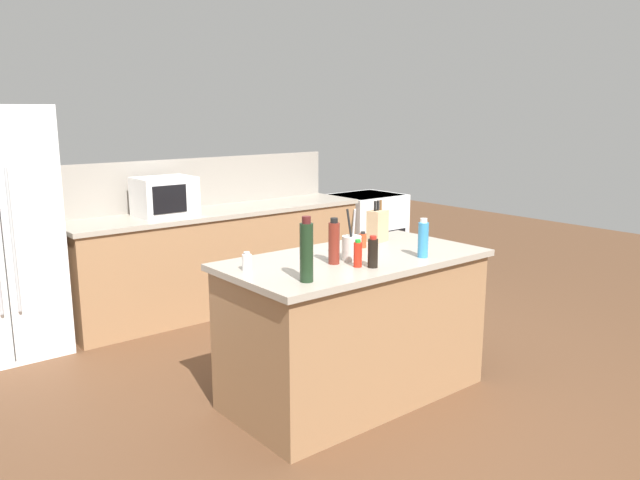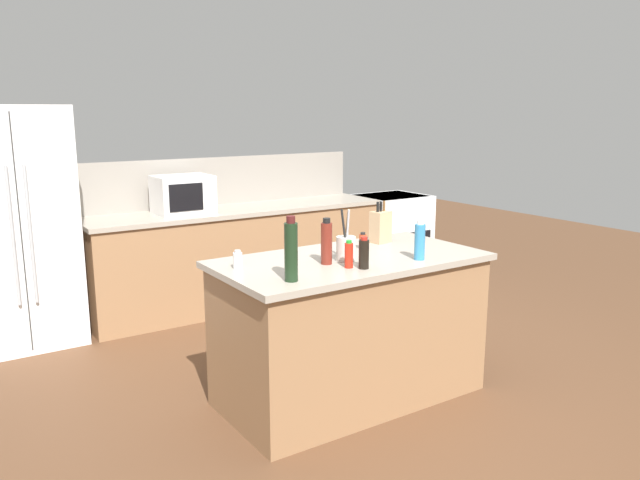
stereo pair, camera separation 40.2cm
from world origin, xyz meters
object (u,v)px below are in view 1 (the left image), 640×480
Objects in this scene: vinegar_bottle at (334,242)px; knife_block at (377,225)px; spice_jar_paprika at (363,240)px; dish_soap_bottle at (423,239)px; wine_bottle at (306,251)px; soy_sauce_bottle at (373,253)px; hot_sauce_bottle at (358,254)px; salt_shaker at (247,262)px; utensil_crock at (352,247)px; range_oven at (365,234)px; microwave at (165,196)px.

knife_block is at bearing 24.70° from vinegar_bottle.
spice_jar_paprika is 0.46m from dish_soap_bottle.
wine_bottle reaches higher than dish_soap_bottle.
hot_sauce_bottle is at bearing 133.96° from soy_sauce_bottle.
salt_shaker is at bearing 148.39° from hot_sauce_bottle.
wine_bottle is 0.92m from dish_soap_bottle.
hot_sauce_bottle is at bearing -120.29° from utensil_crock.
utensil_crock is at bearing 149.77° from dish_soap_bottle.
spice_jar_paprika is 0.53m from hot_sauce_bottle.
microwave is at bearing 180.00° from range_oven.
salt_shaker is at bearing 146.67° from soy_sauce_bottle.
microwave is 2.98× the size of hot_sauce_bottle.
hot_sauce_bottle is at bearing -88.16° from microwave.
spice_jar_paprika is (0.81, 0.43, -0.12)m from wine_bottle.
soy_sauce_bottle is at bearing -60.69° from vinegar_bottle.
wine_bottle is at bearing 179.12° from dish_soap_bottle.
range_oven is 3.71× the size of dish_soap_bottle.
vinegar_bottle is (0.02, -2.26, -0.04)m from microwave.
spice_jar_paprika is at bearing -77.26° from microwave.
knife_block reaches higher than spice_jar_paprika.
range_oven is at bearing 39.09° from knife_block.
microwave is 2.12m from salt_shaker.
microwave is 2.09m from spice_jar_paprika.
range_oven is 2.67m from knife_block.
dish_soap_bottle is (0.56, -2.48, -0.05)m from microwave.
hot_sauce_bottle reaches higher than salt_shaker.
range_oven is at bearing 43.33° from vinegar_bottle.
range_oven is 3.34m from vinegar_bottle.
hot_sauce_bottle is at bearing -134.14° from range_oven.
vinegar_bottle is at bearing -21.18° from salt_shaker.
wine_bottle reaches higher than knife_block.
vinegar_bottle is at bearing -136.67° from range_oven.
utensil_crock is (-0.51, -0.30, -0.03)m from knife_block.
knife_block is 1.03× the size of vinegar_bottle.
range_oven is 2.49m from microwave.
utensil_crock is 0.89× the size of wine_bottle.
knife_block is 0.73m from vinegar_bottle.
knife_block reaches higher than dish_soap_bottle.
vinegar_bottle is (0.37, 0.21, -0.04)m from wine_bottle.
soy_sauce_bottle is 0.42m from dish_soap_bottle.
range_oven is 3.39m from hot_sauce_bottle.
vinegar_bottle is (-0.15, -0.01, 0.05)m from utensil_crock.
spice_jar_paprika is 0.67× the size of hot_sauce_bottle.
wine_bottle is 3.24× the size of salt_shaker.
dish_soap_bottle is (0.49, -0.08, 0.04)m from hot_sauce_bottle.
utensil_crock is 2.91× the size of spice_jar_paprika.
salt_shaker is at bearing 163.85° from utensil_crock.
knife_block reaches higher than soy_sauce_bottle.
wine_bottle is at bearing 179.75° from soy_sauce_bottle.
knife_block reaches higher than range_oven.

